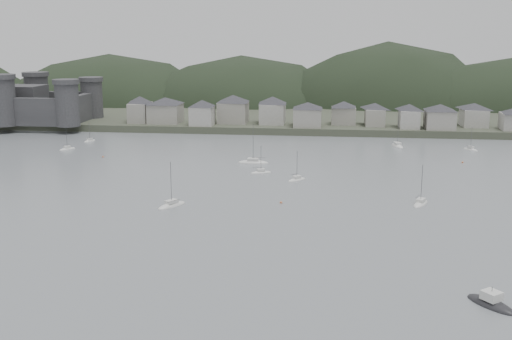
# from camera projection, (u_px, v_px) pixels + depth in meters

# --- Properties ---
(ground) EXTENTS (900.00, 900.00, 0.00)m
(ground) POSITION_uv_depth(u_px,v_px,m) (199.00, 310.00, 97.21)
(ground) COLOR slate
(ground) RESTS_ON ground
(far_shore_land) EXTENTS (900.00, 250.00, 3.00)m
(far_shore_land) POSITION_uv_depth(u_px,v_px,m) (299.00, 101.00, 382.95)
(far_shore_land) COLOR #383D2D
(far_shore_land) RESTS_ON ground
(forested_ridge) EXTENTS (851.55, 103.94, 102.57)m
(forested_ridge) POSITION_uv_depth(u_px,v_px,m) (304.00, 128.00, 360.31)
(forested_ridge) COLOR black
(forested_ridge) RESTS_ON ground
(castle) EXTENTS (66.00, 43.00, 20.00)m
(castle) POSITION_uv_depth(u_px,v_px,m) (21.00, 103.00, 283.14)
(castle) COLOR #343437
(castle) RESTS_ON far_shore_land
(waterfront_town) EXTENTS (451.48, 28.46, 12.92)m
(waterfront_town) POSITION_uv_depth(u_px,v_px,m) (403.00, 113.00, 267.26)
(waterfront_town) COLOR gray
(waterfront_town) RESTS_ON far_shore_land
(moored_fleet) EXTENTS (252.19, 178.48, 13.94)m
(moored_fleet) POSITION_uv_depth(u_px,v_px,m) (149.00, 192.00, 168.34)
(moored_fleet) COLOR silver
(moored_fleet) RESTS_ON ground
(motor_launch_near) EXTENTS (8.07, 9.04, 4.12)m
(motor_launch_near) POSITION_uv_depth(u_px,v_px,m) (491.00, 304.00, 98.92)
(motor_launch_near) COLOR black
(motor_launch_near) RESTS_ON ground
(mooring_buoys) EXTENTS (157.46, 128.53, 0.70)m
(mooring_buoys) POSITION_uv_depth(u_px,v_px,m) (372.00, 200.00, 160.87)
(mooring_buoys) COLOR #C86E42
(mooring_buoys) RESTS_ON ground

